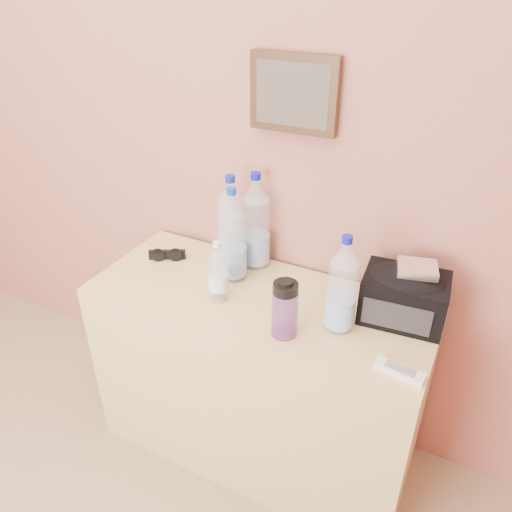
{
  "coord_description": "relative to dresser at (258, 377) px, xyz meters",
  "views": [
    {
      "loc": [
        1.07,
        0.46,
        1.78
      ],
      "look_at": [
        0.43,
        1.71,
        0.93
      ],
      "focal_mm": 35.0,
      "sensor_mm": 36.0,
      "label": 1
    }
  ],
  "objects": [
    {
      "name": "picture_frame",
      "position": [
        -0.0,
        0.25,
        1.02
      ],
      "size": [
        0.3,
        0.03,
        0.25
      ],
      "primitive_type": null,
      "color": "#382311",
      "rests_on": "room_shell"
    },
    {
      "name": "dresser",
      "position": [
        0.0,
        0.0,
        0.0
      ],
      "size": [
        1.21,
        0.5,
        0.75
      ],
      "primitive_type": "cube",
      "color": "#A17249",
      "rests_on": "ground"
    },
    {
      "name": "pet_large_a",
      "position": [
        -0.14,
        0.08,
        0.53
      ],
      "size": [
        0.1,
        0.1,
        0.36
      ],
      "rotation": [
        0.0,
        0.0,
        0.4
      ],
      "color": "silver",
      "rests_on": "dresser"
    },
    {
      "name": "pet_large_b",
      "position": [
        -0.11,
        0.2,
        0.54
      ],
      "size": [
        0.1,
        0.1,
        0.38
      ],
      "rotation": [
        0.0,
        0.0,
        -0.13
      ],
      "color": "white",
      "rests_on": "dresser"
    },
    {
      "name": "pet_large_c",
      "position": [
        -0.19,
        0.15,
        0.54
      ],
      "size": [
        0.1,
        0.1,
        0.37
      ],
      "rotation": [
        0.0,
        0.0,
        0.16
      ],
      "color": "white",
      "rests_on": "dresser"
    },
    {
      "name": "pet_large_d",
      "position": [
        0.3,
        -0.03,
        0.52
      ],
      "size": [
        0.09,
        0.09,
        0.33
      ],
      "rotation": [
        0.0,
        0.0,
        0.07
      ],
      "color": "white",
      "rests_on": "dresser"
    },
    {
      "name": "pet_small",
      "position": [
        -0.12,
        -0.06,
        0.48
      ],
      "size": [
        0.06,
        0.06,
        0.22
      ],
      "rotation": [
        0.0,
        0.0,
        -0.01
      ],
      "color": "silver",
      "rests_on": "dresser"
    },
    {
      "name": "nalgene_bottle",
      "position": [
        0.16,
        -0.14,
        0.48
      ],
      "size": [
        0.08,
        0.08,
        0.2
      ],
      "rotation": [
        0.0,
        0.0,
        0.04
      ],
      "color": "#602C86",
      "rests_on": "dresser"
    },
    {
      "name": "sunglasses",
      "position": [
        -0.44,
        0.07,
        0.4
      ],
      "size": [
        0.15,
        0.12,
        0.04
      ],
      "primitive_type": null,
      "rotation": [
        0.0,
        0.0,
        0.5
      ],
      "color": "black",
      "rests_on": "dresser"
    },
    {
      "name": "ac_remote",
      "position": [
        0.53,
        -0.15,
        0.39
      ],
      "size": [
        0.15,
        0.06,
        0.02
      ],
      "primitive_type": "cube",
      "rotation": [
        0.0,
        0.0,
        -0.13
      ],
      "color": "beige",
      "rests_on": "dresser"
    },
    {
      "name": "toiletry_bag",
      "position": [
        0.47,
        0.12,
        0.47
      ],
      "size": [
        0.28,
        0.21,
        0.18
      ],
      "primitive_type": null,
      "rotation": [
        0.0,
        0.0,
        0.09
      ],
      "color": "black",
      "rests_on": "dresser"
    },
    {
      "name": "foil_packet",
      "position": [
        0.49,
        0.12,
        0.57
      ],
      "size": [
        0.14,
        0.13,
        0.03
      ],
      "primitive_type": "cube",
      "rotation": [
        0.0,
        0.0,
        0.25
      ],
      "color": "white",
      "rests_on": "toiletry_bag"
    }
  ]
}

